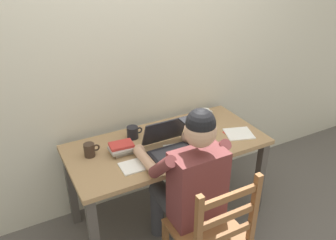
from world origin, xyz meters
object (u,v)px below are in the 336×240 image
object	(u,v)px
desk	(167,153)
coffee_mug_spare	(133,132)
laptop	(171,145)
coffee_mug_dark	(90,150)
book_stack_main	(122,148)
wooden_chair	(211,234)
seated_person	(189,180)
coffee_mug_white	(205,115)
computer_mouse	(208,145)
landscape_photo_print	(232,132)

from	to	relation	value
desk	coffee_mug_spare	size ratio (longest dim) A/B	11.90
laptop	coffee_mug_dark	world-z (taller)	laptop
desk	book_stack_main	world-z (taller)	book_stack_main
wooden_chair	laptop	xyz separation A→B (m)	(0.03, 0.59, 0.31)
seated_person	coffee_mug_dark	xyz separation A→B (m)	(-0.49, 0.52, 0.09)
coffee_mug_dark	coffee_mug_spare	distance (m)	0.37
desk	coffee_mug_dark	xyz separation A→B (m)	(-0.56, 0.10, 0.14)
desk	coffee_mug_spare	distance (m)	0.31
seated_person	wooden_chair	xyz separation A→B (m)	(-0.00, -0.28, -0.22)
desk	laptop	world-z (taller)	laptop
coffee_mug_white	desk	bearing A→B (deg)	-159.11
coffee_mug_dark	book_stack_main	xyz separation A→B (m)	(0.21, -0.07, -0.01)
wooden_chair	desk	bearing A→B (deg)	84.72
computer_mouse	wooden_chair	bearing A→B (deg)	-120.53
coffee_mug_white	coffee_mug_spare	xyz separation A→B (m)	(-0.65, 0.02, -0.00)
laptop	coffee_mug_dark	xyz separation A→B (m)	(-0.53, 0.21, -0.00)
wooden_chair	coffee_mug_spare	distance (m)	0.95
desk	landscape_photo_print	bearing A→B (deg)	-10.75
seated_person	laptop	world-z (taller)	seated_person
desk	wooden_chair	bearing A→B (deg)	-95.28
book_stack_main	coffee_mug_white	bearing A→B (deg)	10.15
computer_mouse	coffee_mug_dark	bearing A→B (deg)	159.72
coffee_mug_white	coffee_mug_dark	xyz separation A→B (m)	(-1.01, -0.07, -0.00)
desk	computer_mouse	bearing A→B (deg)	-39.50
wooden_chair	landscape_photo_print	size ratio (longest dim) A/B	7.16
wooden_chair	seated_person	bearing A→B (deg)	90.00
computer_mouse	coffee_mug_dark	distance (m)	0.85
seated_person	book_stack_main	size ratio (longest dim) A/B	6.89
computer_mouse	coffee_mug_white	world-z (taller)	coffee_mug_white
laptop	coffee_mug_white	size ratio (longest dim) A/B	2.95
landscape_photo_print	coffee_mug_dark	bearing A→B (deg)	163.29
laptop	landscape_photo_print	world-z (taller)	laptop
book_stack_main	landscape_photo_print	bearing A→B (deg)	-8.44
desk	coffee_mug_dark	size ratio (longest dim) A/B	12.95
desk	seated_person	world-z (taller)	seated_person
laptop	computer_mouse	bearing A→B (deg)	-17.08
seated_person	computer_mouse	size ratio (longest dim) A/B	12.35
wooden_chair	book_stack_main	bearing A→B (deg)	110.92
coffee_mug_spare	landscape_photo_print	distance (m)	0.78
seated_person	landscape_photo_print	xyz separation A→B (m)	(0.59, 0.32, 0.04)
seated_person	laptop	distance (m)	0.33
seated_person	wooden_chair	distance (m)	0.36
seated_person	coffee_mug_dark	size ratio (longest dim) A/B	10.82
book_stack_main	seated_person	bearing A→B (deg)	-58.25
coffee_mug_white	book_stack_main	xyz separation A→B (m)	(-0.80, -0.14, -0.01)
laptop	landscape_photo_print	bearing A→B (deg)	1.32
wooden_chair	book_stack_main	size ratio (longest dim) A/B	5.19
computer_mouse	book_stack_main	bearing A→B (deg)	158.95
computer_mouse	coffee_mug_dark	size ratio (longest dim) A/B	0.88
seated_person	coffee_mug_dark	world-z (taller)	seated_person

